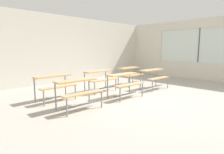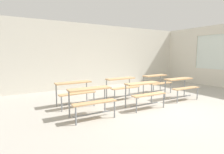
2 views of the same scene
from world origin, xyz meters
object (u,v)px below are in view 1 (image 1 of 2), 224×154
object	(u,v)px
desk_bench_r0c2	(154,74)
desk_bench_r1c1	(100,76)
desk_bench_r0c1	(125,80)
desk_bench_r0c0	(78,87)
desk_bench_r1c0	(55,82)
desk_bench_r1c2	(130,72)

from	to	relation	value
desk_bench_r0c2	desk_bench_r1c1	xyz separation A→B (m)	(-1.74, 1.11, 0.00)
desk_bench_r0c1	desk_bench_r0c2	world-z (taller)	same
desk_bench_r0c0	desk_bench_r1c0	world-z (taller)	same
desk_bench_r0c0	desk_bench_r1c1	xyz separation A→B (m)	(1.70, 1.15, 0.00)
desk_bench_r1c1	desk_bench_r1c2	bearing A→B (deg)	0.63
desk_bench_r1c1	desk_bench_r1c2	distance (m)	1.71
desk_bench_r0c1	desk_bench_r1c0	size ratio (longest dim) A/B	1.00
desk_bench_r0c2	desk_bench_r1c1	distance (m)	2.07
desk_bench_r1c0	desk_bench_r0c1	bearing A→B (deg)	-35.78
desk_bench_r0c1	desk_bench_r1c0	xyz separation A→B (m)	(-1.74, 1.19, 0.00)
desk_bench_r0c1	desk_bench_r0c2	size ratio (longest dim) A/B	1.00
desk_bench_r0c0	desk_bench_r0c2	size ratio (longest dim) A/B	1.00
desk_bench_r1c0	desk_bench_r1c2	size ratio (longest dim) A/B	0.99
desk_bench_r0c2	desk_bench_r1c1	world-z (taller)	same
desk_bench_r0c1	desk_bench_r0c2	distance (m)	1.74
desk_bench_r1c1	desk_bench_r1c2	world-z (taller)	same
desk_bench_r1c0	desk_bench_r0c0	bearing A→B (deg)	-89.27
desk_bench_r0c2	desk_bench_r1c0	distance (m)	3.66
desk_bench_r0c0	desk_bench_r0c1	bearing A→B (deg)	0.54
desk_bench_r0c1	desk_bench_r0c0	bearing A→B (deg)	-179.14
desk_bench_r0c0	desk_bench_r1c1	size ratio (longest dim) A/B	1.01
desk_bench_r0c0	desk_bench_r0c1	xyz separation A→B (m)	(1.70, -0.04, 0.00)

